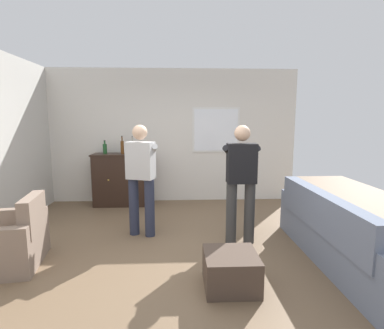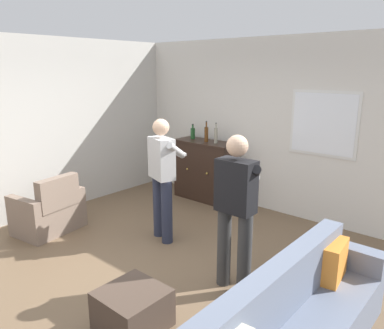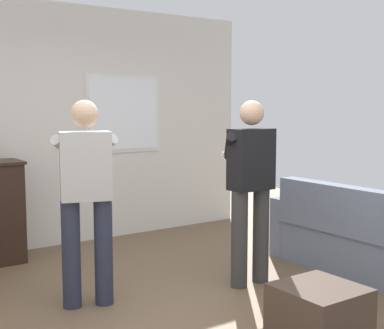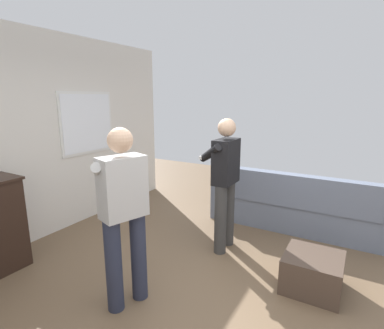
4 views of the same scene
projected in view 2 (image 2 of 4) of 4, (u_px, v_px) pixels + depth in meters
ground at (154, 267)px, 4.48m from camera, size 10.40×10.40×0.00m
wall_back_with_window at (272, 126)px, 6.06m from camera, size 5.20×0.15×2.80m
wall_side_left at (34, 129)px, 5.82m from camera, size 0.12×5.20×2.80m
armchair at (50, 212)px, 5.42m from camera, size 0.77×0.97×0.85m
sideboard_cabinet at (205, 170)px, 6.71m from camera, size 1.16×0.49×1.07m
bottle_wine_green at (216, 135)px, 6.39m from camera, size 0.06×0.06×0.35m
bottle_liquor_amber at (206, 134)px, 6.52m from camera, size 0.07×0.07×0.36m
bottle_spirits_clear at (193, 133)px, 6.79m from camera, size 0.08×0.08×0.27m
ottoman at (133, 309)px, 3.41m from camera, size 0.56×0.56×0.37m
person_standing_left at (163, 174)px, 5.01m from camera, size 0.53×0.52×1.68m
person_standing_right at (236, 206)px, 3.84m from camera, size 0.56×0.48×1.68m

